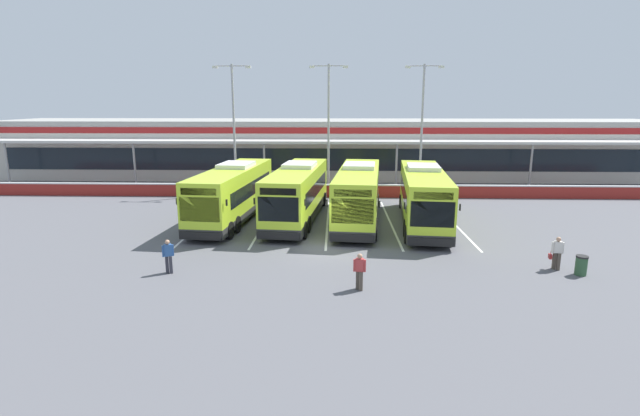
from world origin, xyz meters
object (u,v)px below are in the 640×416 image
coach_bus_centre (358,195)px  pedestrian_in_dark_coat (168,255)px  lamp_post_west (234,121)px  pedestrian_child (360,270)px  coach_bus_left_centre (297,194)px  litter_bin (581,265)px  lamp_post_centre (329,121)px  coach_bus_leftmost (233,194)px  pedestrian_with_handbag (557,252)px  lamp_post_east (422,121)px  coach_bus_right_centre (423,197)px

coach_bus_centre → pedestrian_in_dark_coat: coach_bus_centre is taller
lamp_post_west → pedestrian_child: bearing=-65.9°
pedestrian_child → lamp_post_west: bearing=114.1°
coach_bus_left_centre → pedestrian_in_dark_coat: (-5.23, -10.67, -0.91)m
pedestrian_in_dark_coat → litter_bin: bearing=1.1°
coach_bus_centre → pedestrian_in_dark_coat: 13.96m
lamp_post_centre → coach_bus_leftmost: bearing=-122.6°
pedestrian_with_handbag → lamp_post_centre: bearing=120.2°
pedestrian_with_handbag → lamp_post_east: (-3.20, 19.60, 5.43)m
coach_bus_centre → coach_bus_right_centre: bearing=-8.5°
coach_bus_centre → lamp_post_west: bearing=136.1°
lamp_post_west → lamp_post_east: bearing=1.5°
lamp_post_east → coach_bus_centre: bearing=-119.6°
coach_bus_left_centre → litter_bin: 17.44m
coach_bus_right_centre → lamp_post_centre: size_ratio=1.12×
coach_bus_centre → pedestrian_child: size_ratio=7.62×
coach_bus_leftmost → coach_bus_centre: (8.48, -0.15, 0.00)m
coach_bus_left_centre → pedestrian_in_dark_coat: coach_bus_left_centre is taller
pedestrian_child → litter_bin: size_ratio=1.74×
pedestrian_child → pedestrian_with_handbag: bearing=16.6°
pedestrian_child → lamp_post_west: size_ratio=0.15×
pedestrian_child → coach_bus_right_centre: bearing=67.7°
coach_bus_leftmost → coach_bus_right_centre: same height
coach_bus_leftmost → lamp_post_centre: bearing=57.4°
coach_bus_right_centre → coach_bus_leftmost: bearing=176.5°
pedestrian_in_dark_coat → litter_bin: pedestrian_in_dark_coat is taller
pedestrian_with_handbag → lamp_post_centre: (-11.22, 19.29, 5.43)m
pedestrian_with_handbag → coach_bus_right_centre: bearing=119.3°
pedestrian_in_dark_coat → pedestrian_child: (8.85, -1.76, 0.00)m
coach_bus_left_centre → lamp_post_centre: bearing=78.6°
coach_bus_left_centre → pedestrian_child: bearing=-73.8°
coach_bus_leftmost → pedestrian_child: 14.67m
coach_bus_leftmost → coach_bus_left_centre: same height
lamp_post_west → lamp_post_east: (16.18, 0.43, 0.00)m
lamp_post_centre → litter_bin: lamp_post_centre is taller
lamp_post_centre → litter_bin: (12.05, -20.02, -5.82)m
litter_bin → pedestrian_in_dark_coat: bearing=-178.9°
pedestrian_in_dark_coat → pedestrian_child: 9.02m
pedestrian_child → pedestrian_in_dark_coat: bearing=168.7°
coach_bus_right_centre → litter_bin: (5.68, -9.36, -1.32)m
coach_bus_leftmost → pedestrian_with_handbag: bearing=-28.2°
coach_bus_right_centre → pedestrian_child: 12.44m
coach_bus_left_centre → coach_bus_right_centre: (8.32, -0.95, 0.00)m
lamp_post_west → litter_bin: size_ratio=11.83×
litter_bin → coach_bus_left_centre: bearing=143.6°
coach_bus_centre → coach_bus_leftmost: bearing=179.0°
pedestrian_in_dark_coat → pedestrian_with_handbag: bearing=3.4°
pedestrian_in_dark_coat → lamp_post_centre: lamp_post_centre is taller
pedestrian_with_handbag → lamp_post_west: size_ratio=0.15×
lamp_post_west → coach_bus_leftmost: bearing=-79.4°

